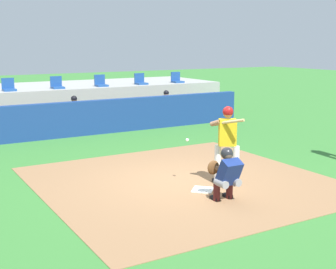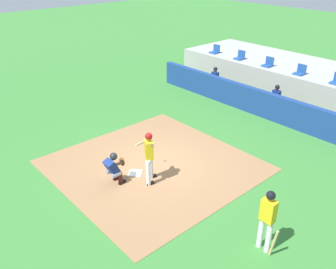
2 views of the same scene
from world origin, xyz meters
The scene contains 15 objects.
ground_plane centered at (0.00, 0.00, 0.00)m, with size 80.00×80.00×0.00m, color #387A33.
dirt_infield centered at (0.00, 0.00, 0.01)m, with size 6.40×6.40×0.01m, color #936B47.
home_plate centered at (0.00, -0.80, 0.02)m, with size 0.44×0.44×0.02m, color white.
batter_at_plate centered at (0.69, -0.72, 1.04)m, with size 0.56×0.90×1.80m.
catcher_crouched centered at (0.00, -1.61, 0.61)m, with size 0.49×1.82×1.13m.
dugout_wall centered at (0.00, 6.50, 0.60)m, with size 13.00×0.30×1.20m, color navy.
dugout_bench centered at (0.00, 7.50, 0.23)m, with size 11.80×0.44×0.45m, color olive.
dugout_player_1 centered at (0.02, 7.34, 0.67)m, with size 0.49×0.70×1.30m.
dugout_player_2 centered at (3.90, 7.34, 0.67)m, with size 0.49×0.70×1.30m.
stands_platform centered at (0.00, 10.90, 0.70)m, with size 15.00×4.40×1.40m, color #9E9E99.
stadium_seat_2 centered at (-1.86, 9.38, 1.53)m, with size 0.46×0.46×0.48m.
stadium_seat_3 centered at (0.00, 9.38, 1.53)m, with size 0.46×0.46×0.48m.
stadium_seat_4 centered at (1.86, 9.38, 1.53)m, with size 0.46×0.46×0.48m.
stadium_seat_5 centered at (3.71, 9.38, 1.53)m, with size 0.46×0.46×0.48m.
stadium_seat_6 centered at (5.57, 9.38, 1.53)m, with size 0.46×0.46×0.48m.
Camera 1 is at (-5.62, -8.86, 3.17)m, focal length 50.08 mm.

